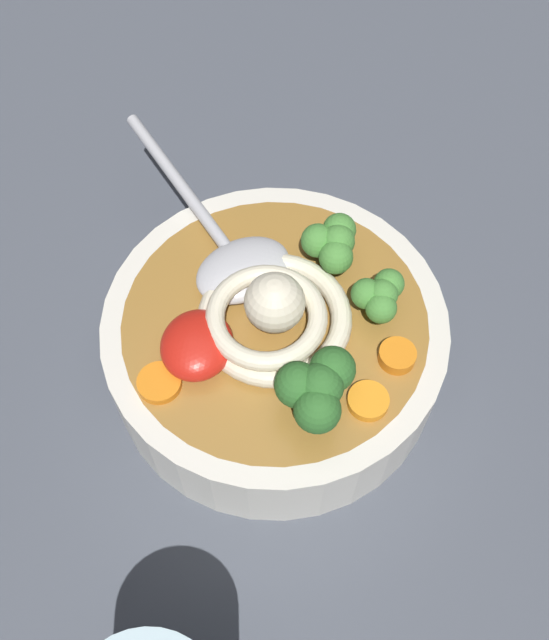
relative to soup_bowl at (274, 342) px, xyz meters
The scene contains 11 objects.
table_slab 5.87cm from the soup_bowl, 100.87° to the left, with size 139.67×139.67×4.18cm, color #474C56.
soup_bowl is the anchor object (origin of this frame).
noodle_pile 3.93cm from the soup_bowl, 13.48° to the right, with size 9.89×9.70×3.98cm.
soup_spoon 6.08cm from the soup_bowl, 139.87° to the right, with size 15.34×13.68×1.60cm.
chili_sauce_dollop 6.15cm from the soup_bowl, 54.58° to the right, with size 4.56×4.10×2.05cm, color red.
broccoli_floret_front 7.90cm from the soup_bowl, 29.73° to the left, with size 4.88×4.20×3.86cm.
broccoli_floret_center 7.13cm from the soup_bowl, 148.97° to the left, with size 4.01×3.45×3.17cm.
broccoli_floret_left 7.47cm from the soup_bowl, 103.57° to the left, with size 3.53×3.04×2.79cm.
carrot_slice_rear 8.22cm from the soup_bowl, 48.45° to the right, with size 2.48×2.48×0.52cm, color orange.
carrot_slice_extra_a 7.96cm from the soup_bowl, 51.69° to the left, with size 2.30×2.30×0.58cm, color orange.
carrot_slice_far 7.99cm from the soup_bowl, 77.40° to the left, with size 2.12×2.12×0.80cm, color orange.
Camera 1 is at (22.59, 0.02, 46.13)cm, focal length 40.80 mm.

